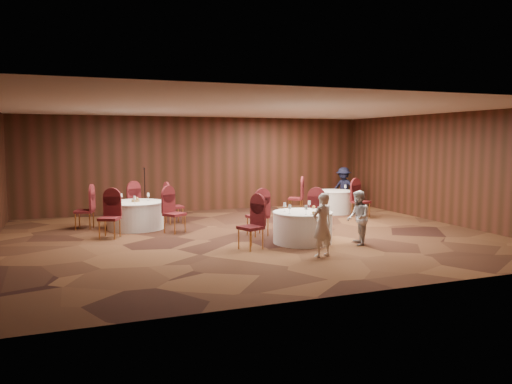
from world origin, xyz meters
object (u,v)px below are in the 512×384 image
object	(u,v)px
table_left	(136,215)
table_right	(334,202)
mic_stand	(145,203)
table_main	(303,227)
woman_a	(322,225)
man_c	(344,188)
woman_b	(358,218)

from	to	relation	value
table_left	table_right	bearing A→B (deg)	5.75
mic_stand	table_main	bearing A→B (deg)	-60.28
woman_a	mic_stand	bearing A→B (deg)	-78.65
table_main	man_c	world-z (taller)	man_c
mic_stand	man_c	bearing A→B (deg)	-2.54
woman_a	man_c	xyz separation A→B (m)	(4.20, 6.21, 0.06)
man_c	table_left	bearing A→B (deg)	-110.24
woman_a	woman_b	distance (m)	1.52
table_right	woman_a	xyz separation A→B (m)	(-3.37, -5.41, 0.29)
mic_stand	woman_b	xyz separation A→B (m)	(4.01, -5.78, 0.18)
woman_b	mic_stand	bearing A→B (deg)	-121.53
woman_a	table_main	bearing A→B (deg)	-110.54
mic_stand	woman_a	distance (m)	7.05
table_left	table_right	distance (m)	6.60
table_right	woman_b	distance (m)	5.10
mic_stand	woman_b	bearing A→B (deg)	-55.23
man_c	mic_stand	bearing A→B (deg)	-123.99
mic_stand	man_c	size ratio (longest dim) A/B	1.08
table_main	table_left	world-z (taller)	same
table_left	man_c	bearing A→B (deg)	11.21
table_main	mic_stand	distance (m)	5.89
table_main	man_c	size ratio (longest dim) A/B	0.96
table_main	table_left	distance (m)	4.79
woman_a	man_c	distance (m)	7.50
man_c	table_right	bearing A→B (deg)	-77.16
table_left	woman_a	size ratio (longest dim) A/B	1.18
table_right	man_c	xyz separation A→B (m)	(0.82, 0.80, 0.36)
table_left	woman_b	world-z (taller)	woman_b
table_left	table_right	xyz separation A→B (m)	(6.57, 0.66, 0.00)
mic_stand	woman_a	world-z (taller)	mic_stand
woman_b	man_c	size ratio (longest dim) A/B	0.87
table_main	woman_b	size ratio (longest dim) A/B	1.11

